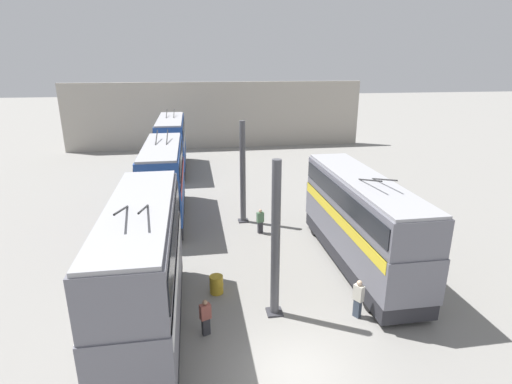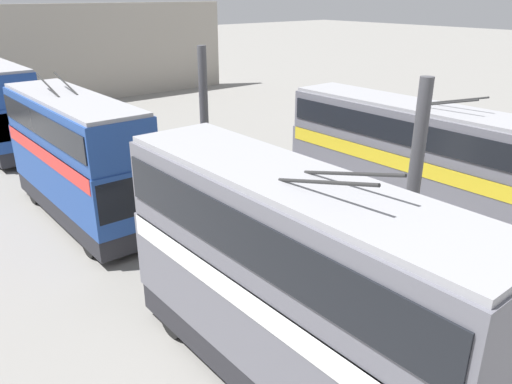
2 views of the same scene
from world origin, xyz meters
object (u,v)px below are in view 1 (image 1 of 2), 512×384
object	(u,v)px
bus_left_far	(360,217)
bus_right_mid	(163,177)
bus_right_near	(143,263)
person_by_right_row	(205,317)
person_by_left_row	(358,298)
oil_drum	(216,284)
person_aisle_midway	(260,221)
bus_right_far	(171,141)

from	to	relation	value
bus_left_far	bus_right_mid	world-z (taller)	bus_right_mid
bus_right_near	person_by_right_row	world-z (taller)	bus_right_near
person_by_left_row	oil_drum	distance (m)	6.37
bus_left_far	oil_drum	xyz separation A→B (m)	(-1.53, 7.49, -2.30)
bus_left_far	person_by_right_row	bearing A→B (deg)	118.83
bus_right_near	person_aisle_midway	xyz separation A→B (m)	(8.82, -5.96, -2.22)
bus_left_far	bus_right_near	world-z (taller)	bus_right_near
bus_left_far	oil_drum	world-z (taller)	bus_left_far
person_by_left_row	person_aisle_midway	world-z (taller)	person_by_left_row
person_by_left_row	person_by_right_row	bearing A→B (deg)	152.19
bus_right_far	person_by_left_row	xyz separation A→B (m)	(-25.43, -8.53, -2.01)
person_by_right_row	oil_drum	distance (m)	3.01
bus_right_near	person_aisle_midway	distance (m)	10.87
bus_right_far	oil_drum	xyz separation A→B (m)	(-22.67, -2.81, -2.49)
person_by_left_row	bus_left_far	bearing A→B (deg)	38.40
bus_left_far	bus_right_mid	xyz separation A→B (m)	(8.34, 10.30, 0.18)
bus_right_mid	person_by_right_row	size ratio (longest dim) A/B	5.94
bus_right_mid	bus_right_far	distance (m)	12.79
bus_left_far	oil_drum	bearing A→B (deg)	101.56
person_by_left_row	bus_right_far	bearing A→B (deg)	79.32
bus_right_mid	person_aisle_midway	distance (m)	7.20
bus_right_mid	bus_right_far	world-z (taller)	bus_right_far
person_by_right_row	person_aisle_midway	bearing A→B (deg)	135.96
bus_right_mid	person_aisle_midway	size ratio (longest dim) A/B	5.86
person_aisle_midway	oil_drum	distance (m)	7.15
bus_right_mid	person_by_right_row	bearing A→B (deg)	-170.21
bus_right_far	person_aisle_midway	bearing A→B (deg)	-159.88
bus_left_far	bus_right_mid	distance (m)	13.25
bus_right_near	person_by_right_row	xyz separation A→B (m)	(-0.51, -2.21, -2.23)
bus_right_mid	oil_drum	world-z (taller)	bus_right_mid
bus_right_near	person_by_left_row	distance (m)	8.80
person_by_left_row	person_by_right_row	world-z (taller)	person_by_left_row
oil_drum	person_by_right_row	bearing A→B (deg)	168.37
bus_right_far	person_aisle_midway	distance (m)	17.44
person_aisle_midway	bus_right_near	bearing A→B (deg)	130.95
bus_left_far	person_by_left_row	world-z (taller)	bus_left_far
bus_left_far	person_by_left_row	xyz separation A→B (m)	(-4.30, 1.77, -1.82)
bus_right_far	person_by_left_row	size ratio (longest dim) A/B	5.79
bus_left_far	bus_right_near	xyz separation A→B (m)	(-3.94, 10.30, 0.31)
person_by_right_row	oil_drum	size ratio (longest dim) A/B	1.81
oil_drum	bus_left_far	bearing A→B (deg)	-78.44
bus_left_far	person_by_right_row	xyz separation A→B (m)	(-4.45, 8.09, -1.92)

